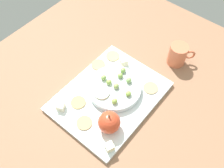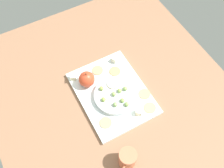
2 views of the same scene
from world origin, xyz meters
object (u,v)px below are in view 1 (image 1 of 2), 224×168
Objects in this scene: platter at (110,96)px; grape_1 at (115,101)px; cracker_0 at (84,123)px; cheese_cube_0 at (109,147)px; grape_6 at (123,70)px; cracker_2 at (98,65)px; grape_3 at (128,94)px; cracker_4 at (78,102)px; apple_slice_0 at (102,93)px; apple_whole at (109,122)px; grape_2 at (120,76)px; cheese_cube_1 at (124,62)px; cheese_cube_2 at (61,107)px; cracker_1 at (113,56)px; cracker_3 at (151,88)px; grape_5 at (129,80)px; cup at (178,55)px; grape_4 at (104,78)px; grape_0 at (116,86)px; grape_7 at (109,82)px; serving_dish at (115,88)px.

platter is 6.26cm from grape_1.
platter is 13.48cm from cracker_0.
grape_6 is at bearing -150.25° from cheese_cube_0.
grape_3 is at bearing 74.98° from cracker_2.
apple_slice_0 is (-6.69, 4.64, 2.41)cm from cracker_4.
apple_whole is 18.09cm from grape_2.
apple_slice_0 reaches higher than platter.
apple_whole is 2.79× the size of cheese_cube_1.
apple_whole is (9.53, 7.57, 4.28)cm from platter.
cracker_1 is (-27.94, -1.26, -1.04)cm from cheese_cube_2.
cracker_2 and cracker_3 have the same top height.
grape_6 reaches higher than cracker_2.
cracker_4 is 2.59× the size of grape_5.
cheese_cube_0 is at bearing 37.82° from cracker_1.
grape_1 is 12.76cm from grape_6.
cracker_2 is at bearing -91.25° from grape_5.
cheese_cube_0 is 18.84cm from cracker_4.
grape_6 reaches higher than platter.
grape_2 is at bearing -175.76° from cracker_0.
cup is at bearing 154.80° from grape_2.
apple_slice_0 is (-11.75, 7.39, 1.37)cm from cheese_cube_2.
grape_4 is at bearing -25.16° from grape_6.
apple_whole reaches higher than grape_5.
cheese_cube_1 is 9.45cm from cracker_2.
cracker_4 is 12.42cm from grape_1.
grape_3 is (-0.20, 4.91, -0.03)cm from grape_0.
grape_6 is 1.00× the size of grape_7.
grape_3 is (-5.04, 1.67, -0.02)cm from grape_1.
serving_dish is at bearing 175.62° from platter.
grape_6 is (-1.83, 9.97, 2.97)cm from cracker_2.
cracker_2 is (6.62, -1.43, 0.00)cm from cracker_1.
cracker_4 is 40.03cm from cup.
cheese_cube_2 is 21.51cm from cracker_2.
grape_5 is 1.00× the size of grape_7.
cracker_2 is at bearing -172.82° from cheese_cube_2.
grape_4 is 2.57cm from grape_7.
platter is at bearing -123.37° from grape_1.
cheese_cube_1 is 11.33cm from grape_4.
grape_3 is at bearing -22.59° from cracker_3.
apple_whole is at bearing 46.24° from grape_4.
grape_6 reaches higher than cheese_cube_0.
cracker_0 is at bearing 10.00° from grape_7.
grape_0 is at bearing 90.14° from grape_4.
grape_2 reaches higher than serving_dish.
cheese_cube_1 is 22.67cm from cracker_4.
cup is at bearing 168.30° from cracker_0.
grape_7 is (4.77, -4.72, -0.03)cm from grape_5.
cheese_cube_1 is 0.49× the size of cracker_1.
grape_0 is at bearing 149.08° from cracker_4.
grape_3 is at bearing 93.41° from grape_7.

